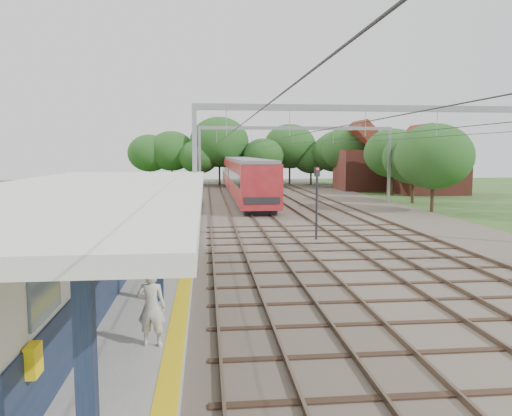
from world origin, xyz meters
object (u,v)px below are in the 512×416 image
train (242,175)px  signal_post (317,196)px  bicycle (150,234)px  person (151,307)px

train → signal_post: bearing=-86.3°
bicycle → train: train is taller
train → signal_post: size_ratio=9.68×
person → signal_post: bearing=-106.7°
signal_post → bicycle: bearing=171.9°
bicycle → signal_post: bearing=-87.8°
bicycle → signal_post: signal_post is taller
bicycle → train: size_ratio=0.05×
person → train: train is taller
person → bicycle: (-1.39, 12.52, -0.37)m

